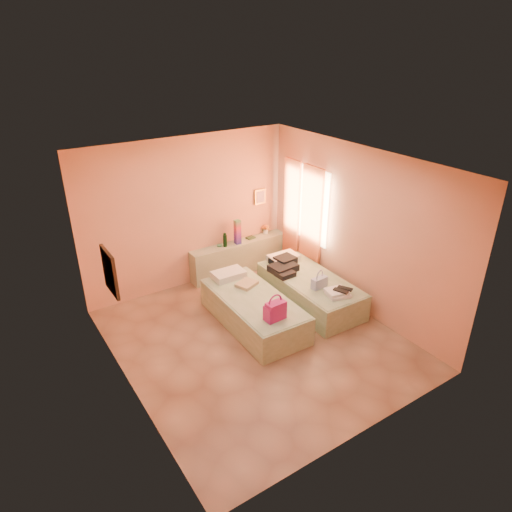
{
  "coord_description": "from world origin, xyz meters",
  "views": [
    {
      "loc": [
        -3.23,
        -4.91,
        4.32
      ],
      "look_at": [
        0.56,
        0.85,
        0.97
      ],
      "focal_mm": 32.0,
      "sensor_mm": 36.0,
      "label": 1
    }
  ],
  "objects_px": {
    "headboard_ledge": "(239,257)",
    "flower_vase": "(266,228)",
    "magenta_handbag": "(275,310)",
    "water_bottle": "(225,240)",
    "green_book": "(251,238)",
    "towel_stack": "(338,293)",
    "bed_right": "(310,290)",
    "blue_handbag": "(319,283)",
    "bed_left": "(254,310)"
  },
  "relations": [
    {
      "from": "headboard_ledge",
      "to": "water_bottle",
      "type": "relative_size",
      "value": 7.71
    },
    {
      "from": "headboard_ledge",
      "to": "towel_stack",
      "type": "relative_size",
      "value": 5.86
    },
    {
      "from": "bed_left",
      "to": "blue_handbag",
      "type": "relative_size",
      "value": 7.0
    },
    {
      "from": "flower_vase",
      "to": "towel_stack",
      "type": "bearing_deg",
      "value": -96.18
    },
    {
      "from": "green_book",
      "to": "water_bottle",
      "type": "bearing_deg",
      "value": 176.69
    },
    {
      "from": "blue_handbag",
      "to": "towel_stack",
      "type": "distance_m",
      "value": 0.39
    },
    {
      "from": "green_book",
      "to": "magenta_handbag",
      "type": "height_order",
      "value": "magenta_handbag"
    },
    {
      "from": "green_book",
      "to": "towel_stack",
      "type": "bearing_deg",
      "value": -95.64
    },
    {
      "from": "flower_vase",
      "to": "magenta_handbag",
      "type": "height_order",
      "value": "flower_vase"
    },
    {
      "from": "bed_right",
      "to": "headboard_ledge",
      "type": "bearing_deg",
      "value": 105.37
    },
    {
      "from": "blue_handbag",
      "to": "bed_right",
      "type": "bearing_deg",
      "value": 69.34
    },
    {
      "from": "flower_vase",
      "to": "blue_handbag",
      "type": "bearing_deg",
      "value": -99.52
    },
    {
      "from": "headboard_ledge",
      "to": "flower_vase",
      "type": "distance_m",
      "value": 0.82
    },
    {
      "from": "water_bottle",
      "to": "flower_vase",
      "type": "xyz_separation_m",
      "value": [
        1.01,
        0.1,
        -0.02
      ]
    },
    {
      "from": "water_bottle",
      "to": "towel_stack",
      "type": "distance_m",
      "value": 2.51
    },
    {
      "from": "headboard_ledge",
      "to": "bed_left",
      "type": "xyz_separation_m",
      "value": [
        -0.76,
        -1.7,
        -0.08
      ]
    },
    {
      "from": "bed_right",
      "to": "magenta_handbag",
      "type": "relative_size",
      "value": 6.28
    },
    {
      "from": "headboard_ledge",
      "to": "bed_left",
      "type": "bearing_deg",
      "value": -114.09
    },
    {
      "from": "flower_vase",
      "to": "towel_stack",
      "type": "relative_size",
      "value": 0.65
    },
    {
      "from": "bed_right",
      "to": "towel_stack",
      "type": "xyz_separation_m",
      "value": [
        -0.01,
        -0.7,
        0.3
      ]
    },
    {
      "from": "flower_vase",
      "to": "magenta_handbag",
      "type": "xyz_separation_m",
      "value": [
        -1.52,
        -2.46,
        -0.11
      ]
    },
    {
      "from": "water_bottle",
      "to": "magenta_handbag",
      "type": "xyz_separation_m",
      "value": [
        -0.51,
        -2.37,
        -0.13
      ]
    },
    {
      "from": "headboard_ledge",
      "to": "flower_vase",
      "type": "height_order",
      "value": "flower_vase"
    },
    {
      "from": "magenta_handbag",
      "to": "water_bottle",
      "type": "bearing_deg",
      "value": 74.99
    },
    {
      "from": "green_book",
      "to": "flower_vase",
      "type": "height_order",
      "value": "flower_vase"
    },
    {
      "from": "bed_left",
      "to": "bed_right",
      "type": "xyz_separation_m",
      "value": [
        1.19,
        0.0,
        0.0
      ]
    },
    {
      "from": "flower_vase",
      "to": "blue_handbag",
      "type": "xyz_separation_m",
      "value": [
        -0.35,
        -2.1,
        -0.17
      ]
    },
    {
      "from": "towel_stack",
      "to": "bed_right",
      "type": "bearing_deg",
      "value": 89.46
    },
    {
      "from": "green_book",
      "to": "flower_vase",
      "type": "bearing_deg",
      "value": -2.73
    },
    {
      "from": "bed_left",
      "to": "water_bottle",
      "type": "xyz_separation_m",
      "value": [
        0.44,
        1.68,
        0.53
      ]
    },
    {
      "from": "green_book",
      "to": "flower_vase",
      "type": "relative_size",
      "value": 0.75
    },
    {
      "from": "green_book",
      "to": "towel_stack",
      "type": "xyz_separation_m",
      "value": [
        0.12,
        -2.44,
        -0.11
      ]
    },
    {
      "from": "blue_handbag",
      "to": "bed_left",
      "type": "bearing_deg",
      "value": 158.1
    },
    {
      "from": "headboard_ledge",
      "to": "towel_stack",
      "type": "xyz_separation_m",
      "value": [
        0.42,
        -2.4,
        0.23
      ]
    },
    {
      "from": "bed_left",
      "to": "water_bottle",
      "type": "bearing_deg",
      "value": 76.64
    },
    {
      "from": "bed_left",
      "to": "headboard_ledge",
      "type": "bearing_deg",
      "value": 67.21
    },
    {
      "from": "magenta_handbag",
      "to": "bed_left",
      "type": "bearing_deg",
      "value": 81.24
    },
    {
      "from": "bed_right",
      "to": "flower_vase",
      "type": "relative_size",
      "value": 8.83
    },
    {
      "from": "headboard_ledge",
      "to": "green_book",
      "type": "xyz_separation_m",
      "value": [
        0.3,
        0.03,
        0.34
      ]
    },
    {
      "from": "water_bottle",
      "to": "bed_left",
      "type": "bearing_deg",
      "value": -104.66
    },
    {
      "from": "green_book",
      "to": "flower_vase",
      "type": "distance_m",
      "value": 0.4
    },
    {
      "from": "headboard_ledge",
      "to": "blue_handbag",
      "type": "relative_size",
      "value": 7.17
    },
    {
      "from": "bed_right",
      "to": "towel_stack",
      "type": "distance_m",
      "value": 0.77
    },
    {
      "from": "headboard_ledge",
      "to": "flower_vase",
      "type": "relative_size",
      "value": 9.05
    },
    {
      "from": "green_book",
      "to": "bed_right",
      "type": "bearing_deg",
      "value": -94.26
    },
    {
      "from": "headboard_ledge",
      "to": "magenta_handbag",
      "type": "relative_size",
      "value": 6.44
    },
    {
      "from": "water_bottle",
      "to": "green_book",
      "type": "relative_size",
      "value": 1.57
    },
    {
      "from": "water_bottle",
      "to": "flower_vase",
      "type": "height_order",
      "value": "water_bottle"
    },
    {
      "from": "bed_right",
      "to": "magenta_handbag",
      "type": "xyz_separation_m",
      "value": [
        -1.26,
        -0.69,
        0.4
      ]
    },
    {
      "from": "green_book",
      "to": "towel_stack",
      "type": "distance_m",
      "value": 2.44
    }
  ]
}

